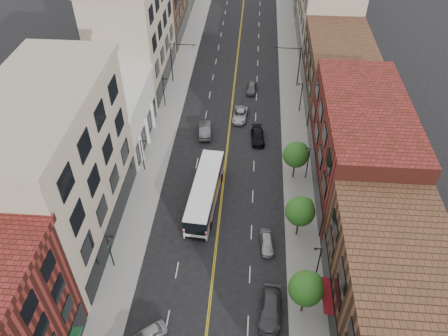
% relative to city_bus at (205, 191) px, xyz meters
% --- Properties ---
extents(sidewalk_left, '(4.00, 110.00, 0.15)m').
position_rel_city_bus_xyz_m(sidewalk_left, '(-8.00, 16.46, -1.85)').
color(sidewalk_left, gray).
rests_on(sidewalk_left, ground).
extents(sidewalk_right, '(4.00, 110.00, 0.15)m').
position_rel_city_bus_xyz_m(sidewalk_right, '(12.00, 16.46, -1.85)').
color(sidewalk_right, gray).
rests_on(sidewalk_right, ground).
extents(bldg_l_tanoffice, '(10.00, 22.00, 18.00)m').
position_rel_city_bus_xyz_m(bldg_l_tanoffice, '(-15.00, -5.54, 7.07)').
color(bldg_l_tanoffice, tan).
rests_on(bldg_l_tanoffice, ground).
extents(bldg_l_white, '(10.00, 14.00, 8.00)m').
position_rel_city_bus_xyz_m(bldg_l_white, '(-15.00, 12.46, 2.07)').
color(bldg_l_white, silver).
rests_on(bldg_l_white, ground).
extents(bldg_l_far_a, '(10.00, 20.00, 18.00)m').
position_rel_city_bus_xyz_m(bldg_l_far_a, '(-15.00, 29.46, 7.07)').
color(bldg_l_far_a, tan).
rests_on(bldg_l_far_a, ground).
extents(bldg_r_near, '(10.00, 26.00, 10.00)m').
position_rel_city_bus_xyz_m(bldg_r_near, '(19.00, -18.54, 3.07)').
color(bldg_r_near, brown).
rests_on(bldg_r_near, ground).
extents(bldg_r_mid, '(10.00, 22.00, 12.00)m').
position_rel_city_bus_xyz_m(bldg_r_mid, '(19.00, 5.46, 4.07)').
color(bldg_r_mid, '#581F17').
rests_on(bldg_r_mid, ground).
extents(bldg_r_far_a, '(10.00, 20.00, 10.00)m').
position_rel_city_bus_xyz_m(bldg_r_far_a, '(19.00, 26.46, 3.07)').
color(bldg_r_far_a, brown).
rests_on(bldg_r_far_a, ground).
extents(bldg_r_far_b, '(10.00, 22.00, 14.00)m').
position_rel_city_bus_xyz_m(bldg_r_far_b, '(19.00, 47.46, 5.07)').
color(bldg_r_far_b, tan).
rests_on(bldg_r_far_b, ground).
extents(tree_r_1, '(3.40, 3.40, 5.59)m').
position_rel_city_bus_xyz_m(tree_r_1, '(11.39, -14.47, 2.20)').
color(tree_r_1, black).
rests_on(tree_r_1, sidewalk_right).
extents(tree_r_2, '(3.40, 3.40, 5.59)m').
position_rel_city_bus_xyz_m(tree_r_2, '(11.39, -4.47, 2.20)').
color(tree_r_2, black).
rests_on(tree_r_2, sidewalk_right).
extents(tree_r_3, '(3.40, 3.40, 5.59)m').
position_rel_city_bus_xyz_m(tree_r_3, '(11.39, 5.53, 2.20)').
color(tree_r_3, black).
rests_on(tree_r_3, sidewalk_right).
extents(lamp_l_1, '(0.81, 0.55, 5.05)m').
position_rel_city_bus_xyz_m(lamp_l_1, '(-8.95, -10.54, 1.04)').
color(lamp_l_1, black).
rests_on(lamp_l_1, sidewalk_left).
extents(lamp_l_2, '(0.81, 0.55, 5.05)m').
position_rel_city_bus_xyz_m(lamp_l_2, '(-8.95, 5.46, 1.04)').
color(lamp_l_2, black).
rests_on(lamp_l_2, sidewalk_left).
extents(lamp_l_3, '(0.81, 0.55, 5.05)m').
position_rel_city_bus_xyz_m(lamp_l_3, '(-8.95, 21.46, 1.04)').
color(lamp_l_3, black).
rests_on(lamp_l_3, sidewalk_left).
extents(lamp_r_1, '(0.81, 0.55, 5.05)m').
position_rel_city_bus_xyz_m(lamp_r_1, '(12.95, -10.54, 1.04)').
color(lamp_r_1, black).
rests_on(lamp_r_1, sidewalk_right).
extents(lamp_r_2, '(0.81, 0.55, 5.05)m').
position_rel_city_bus_xyz_m(lamp_r_2, '(12.95, 5.46, 1.04)').
color(lamp_r_2, black).
rests_on(lamp_r_2, sidewalk_right).
extents(lamp_r_3, '(0.81, 0.55, 5.05)m').
position_rel_city_bus_xyz_m(lamp_r_3, '(12.95, 21.46, 1.04)').
color(lamp_r_3, black).
rests_on(lamp_r_3, sidewalk_right).
extents(signal_mast_left, '(4.49, 0.18, 7.20)m').
position_rel_city_bus_xyz_m(signal_mast_left, '(-8.27, 29.46, 2.72)').
color(signal_mast_left, black).
rests_on(signal_mast_left, sidewalk_left).
extents(signal_mast_right, '(4.49, 0.18, 7.20)m').
position_rel_city_bus_xyz_m(signal_mast_right, '(12.27, 29.46, 2.72)').
color(signal_mast_right, black).
rests_on(signal_mast_right, sidewalk_right).
extents(city_bus, '(3.82, 13.05, 3.31)m').
position_rel_city_bus_xyz_m(city_bus, '(0.00, 0.00, 0.00)').
color(city_bus, white).
rests_on(city_bus, ground).
extents(car_angle_a, '(4.21, 3.87, 1.39)m').
position_rel_city_bus_xyz_m(car_angle_a, '(-3.60, -18.66, -1.23)').
color(car_angle_a, '#ABAEB3').
rests_on(car_angle_a, ground).
extents(car_parked_mid, '(2.50, 5.39, 1.52)m').
position_rel_city_bus_xyz_m(car_parked_mid, '(8.16, -15.07, -1.16)').
color(car_parked_mid, '#414145').
rests_on(car_parked_mid, ground).
extents(car_parked_far, '(1.89, 3.94, 1.30)m').
position_rel_city_bus_xyz_m(car_parked_far, '(7.80, -6.52, -1.28)').
color(car_parked_far, '#9CA0A4').
rests_on(car_parked_far, ground).
extents(car_lane_behind, '(2.24, 5.07, 1.62)m').
position_rel_city_bus_xyz_m(car_lane_behind, '(-1.60, 14.36, -1.12)').
color(car_lane_behind, '#454449').
rests_on(car_lane_behind, ground).
extents(car_lane_a, '(2.30, 4.81, 1.35)m').
position_rel_city_bus_xyz_m(car_lane_a, '(6.39, 13.43, -1.25)').
color(car_lane_a, black).
rests_on(car_lane_a, ground).
extents(car_lane_b, '(2.60, 4.94, 1.33)m').
position_rel_city_bus_xyz_m(car_lane_b, '(3.50, 18.88, -1.26)').
color(car_lane_b, '#B3B5BC').
rests_on(car_lane_b, ground).
extents(car_lane_c, '(1.91, 4.13, 1.37)m').
position_rel_city_bus_xyz_m(car_lane_c, '(5.11, 27.12, -1.24)').
color(car_lane_c, '#55545A').
rests_on(car_lane_c, ground).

